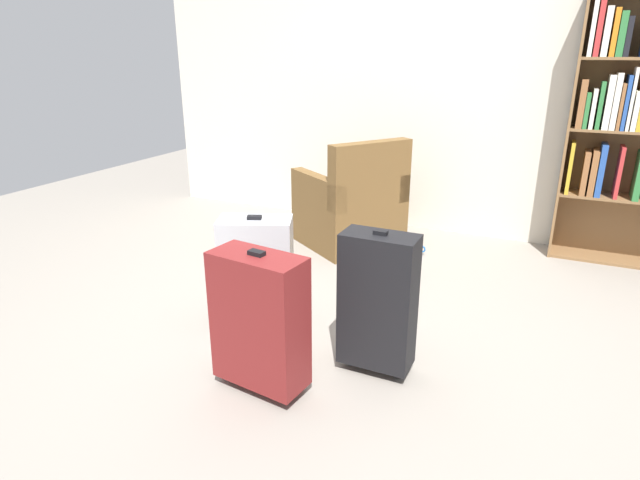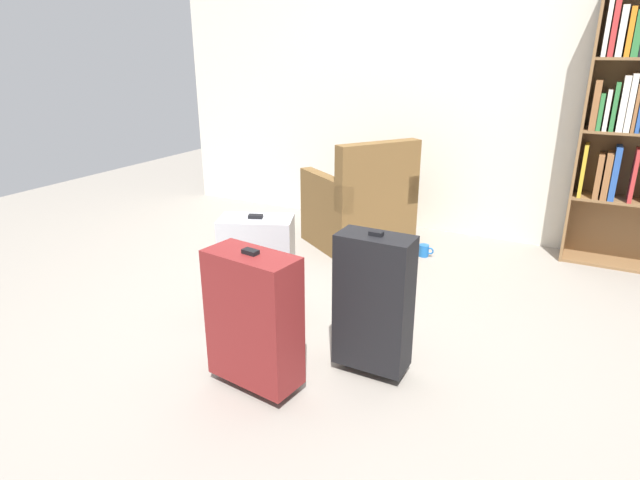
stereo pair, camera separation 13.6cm
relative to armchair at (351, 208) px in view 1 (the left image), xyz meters
name	(u,v)px [view 1 (the left image)]	position (x,y,z in m)	size (l,w,h in m)	color
ground_plane	(325,336)	(0.42, -1.47, -0.32)	(9.16, 9.16, 0.00)	gray
back_wall	(432,81)	(0.42, 0.74, 0.98)	(5.23, 0.10, 2.60)	beige
armchair	(351,208)	(0.00, 0.00, 0.00)	(0.97, 0.97, 0.90)	brown
mug	(416,249)	(0.56, 0.01, -0.27)	(0.12, 0.08, 0.10)	#1959A5
suitcase_dark_red	(259,320)	(0.35, -2.05, 0.05)	(0.47, 0.26, 0.71)	maroon
suitcase_silver	(257,268)	(-0.02, -1.47, 0.03)	(0.47, 0.37, 0.67)	#B7BABF
suitcase_black	(378,301)	(0.80, -1.67, 0.08)	(0.37, 0.19, 0.76)	black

